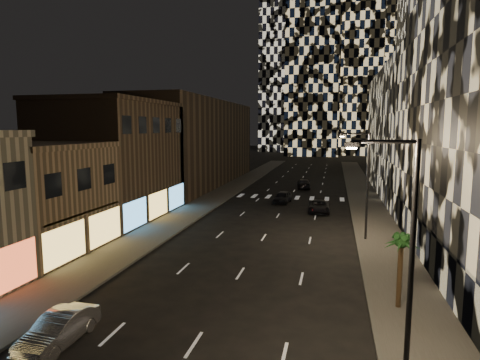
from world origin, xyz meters
The scene contains 18 objects.
sidewalk_left centered at (-10.00, 50.00, 0.07)m, with size 4.00×120.00×0.15m, color #47443F.
sidewalk_right centered at (10.00, 50.00, 0.07)m, with size 4.00×120.00×0.15m, color #47443F.
curb_left centered at (-7.90, 50.00, 0.07)m, with size 0.20×120.00×0.15m, color #4C4C47.
curb_right centered at (7.90, 50.00, 0.07)m, with size 0.20×120.00×0.15m, color #4C4C47.
retail_tan centered at (-17.00, 21.00, 4.00)m, with size 10.00×10.00×8.00m, color #856C50.
retail_brown centered at (-17.00, 33.50, 6.00)m, with size 10.00×15.00×12.00m, color #4E3C2C.
retail_filler_left centered at (-17.00, 60.00, 7.00)m, with size 10.00×40.00×14.00m, color #4E3C2C.
midrise_base centered at (12.30, 24.50, 1.50)m, with size 0.60×25.00×3.00m, color #383838.
midrise_filler_right centered at (20.00, 57.00, 9.00)m, with size 16.00×40.00×18.00m, color #232326.
tower_left_back centered at (-12.00, 165.00, 60.00)m, with size 24.00×24.00×120.00m, color black.
tower_center_low centered at (-2.00, 140.00, 47.50)m, with size 18.00×18.00×95.00m, color black.
streetlight_near centered at (8.35, 10.00, 5.35)m, with size 2.55×0.25×9.00m.
streetlight_far centered at (8.35, 30.00, 5.35)m, with size 2.55×0.25×9.00m.
car_silver_parked centered at (-5.80, 9.64, 0.70)m, with size 1.48×4.26×1.40m, color #A4A4A9.
car_dark_midlane centered at (-0.50, 45.69, 0.75)m, with size 1.76×4.38×1.49m, color black.
car_dark_oncoming centered at (1.24, 59.00, 0.73)m, with size 2.03×5.00×1.45m, color black.
car_dark_rightlane centered at (4.28, 40.76, 0.68)m, with size 2.26×4.91×1.36m, color black.
palm_tree centered at (9.33, 16.77, 3.43)m, with size 2.02×2.02×3.98m.
Camera 1 is at (5.81, -4.73, 9.52)m, focal length 30.00 mm.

